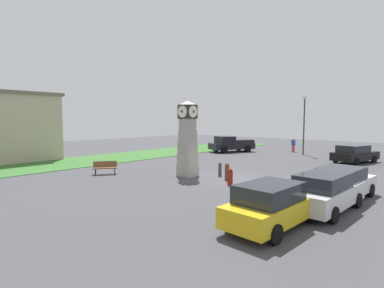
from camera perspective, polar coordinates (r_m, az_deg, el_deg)
The scene contains 14 objects.
ground_plane at distance 19.36m, azimuth 7.92°, elevation -6.68°, with size 80.08×80.08×0.00m, color #424247.
clock_tower at distance 19.95m, azimuth -0.84°, elevation 0.61°, with size 1.27×1.27×5.03m.
bollard_near_tower at distance 20.21m, azimuth 5.35°, elevation -4.81°, with size 0.22×0.22×0.93m.
bollard_mid_row at distance 18.88m, azimuth 6.68°, elevation -5.24°, with size 0.28×0.28×1.10m.
bollard_far_row at distance 17.54m, azimuth 7.28°, elevation -6.22°, with size 0.31×0.31×0.98m.
car_navy_sedan at distance 11.14m, azimuth 15.06°, elevation -11.12°, with size 4.38×2.01×1.61m.
car_near_tower at distance 13.75m, azimuth 24.04°, elevation -8.32°, with size 4.57×1.99×1.61m.
car_by_building at distance 16.29m, azimuth 26.77°, elevation -6.53°, with size 4.02×2.15×1.53m.
car_far_lot at distance 29.75m, azimuth 28.54°, elevation -1.66°, with size 4.85×3.06×1.57m.
pickup_truck at distance 35.18m, azimuth 7.52°, elevation 0.01°, with size 5.57×4.03×1.85m.
bench at distance 21.68m, azimuth -16.22°, elevation -4.18°, with size 1.62×1.33×0.90m.
pedestrian_near_bench at distance 36.76m, azimuth 18.74°, elevation -0.03°, with size 0.31×0.44×1.60m.
street_lamp_near_road at distance 34.03m, azimuth 20.57°, elevation 4.09°, with size 0.50×0.24×6.21m.
grass_verge_far at distance 30.85m, azimuth -13.56°, elevation -2.45°, with size 48.05×6.80×0.04m, color #386B2D.
Camera 1 is at (-15.63, -10.76, 3.83)m, focal length 28.00 mm.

